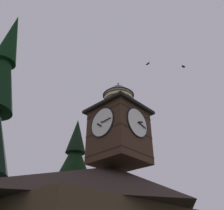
{
  "coord_description": "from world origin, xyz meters",
  "views": [
    {
      "loc": [
        15.24,
        12.9,
        2.28
      ],
      "look_at": [
        1.94,
        0.18,
        13.31
      ],
      "focal_mm": 37.28,
      "sensor_mm": 36.0,
      "label": 1
    }
  ],
  "objects_px": {
    "clock_tower": "(119,126)",
    "pine_tree_behind": "(71,202)",
    "flying_bird_high": "(148,64)",
    "moon": "(57,188)",
    "flying_bird_low": "(183,67)"
  },
  "relations": [
    {
      "from": "clock_tower",
      "to": "flying_bird_low",
      "type": "height_order",
      "value": "flying_bird_low"
    },
    {
      "from": "pine_tree_behind",
      "to": "flying_bird_low",
      "type": "xyz_separation_m",
      "value": [
        -5.02,
        11.43,
        13.15
      ]
    },
    {
      "from": "moon",
      "to": "flying_bird_low",
      "type": "distance_m",
      "value": 37.38
    },
    {
      "from": "clock_tower",
      "to": "moon",
      "type": "relative_size",
      "value": 4.0
    },
    {
      "from": "moon",
      "to": "flying_bird_high",
      "type": "relative_size",
      "value": 3.46
    },
    {
      "from": "moon",
      "to": "flying_bird_low",
      "type": "xyz_separation_m",
      "value": [
        9.25,
        35.62,
        6.57
      ]
    },
    {
      "from": "flying_bird_high",
      "to": "flying_bird_low",
      "type": "bearing_deg",
      "value": 97.5
    },
    {
      "from": "flying_bird_high",
      "to": "moon",
      "type": "bearing_deg",
      "value": -107.29
    },
    {
      "from": "moon",
      "to": "flying_bird_low",
      "type": "bearing_deg",
      "value": 75.44
    },
    {
      "from": "clock_tower",
      "to": "pine_tree_behind",
      "type": "bearing_deg",
      "value": -96.85
    },
    {
      "from": "clock_tower",
      "to": "pine_tree_behind",
      "type": "relative_size",
      "value": 0.56
    },
    {
      "from": "moon",
      "to": "flying_bird_high",
      "type": "height_order",
      "value": "flying_bird_high"
    },
    {
      "from": "moon",
      "to": "pine_tree_behind",
      "type": "bearing_deg",
      "value": 59.47
    },
    {
      "from": "moon",
      "to": "flying_bird_low",
      "type": "relative_size",
      "value": 4.11
    },
    {
      "from": "clock_tower",
      "to": "flying_bird_high",
      "type": "xyz_separation_m",
      "value": [
        -5.32,
        0.22,
        10.3
      ]
    }
  ]
}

